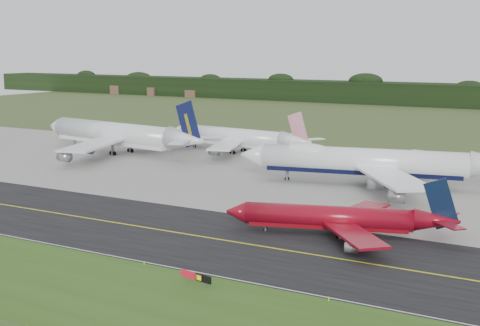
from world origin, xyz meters
name	(u,v)px	position (x,y,z in m)	size (l,w,h in m)	color
ground	(219,232)	(0.00, 0.00, 0.00)	(600.00, 600.00, 0.00)	#405125
grass_verge	(75,297)	(0.00, -35.00, 0.01)	(400.00, 30.00, 0.01)	#335117
taxiway	(206,237)	(0.00, -4.00, 0.01)	(400.00, 32.00, 0.02)	black
apron	(330,181)	(0.00, 51.00, 0.01)	(400.00, 78.00, 0.01)	gray
taxiway_centreline	(206,237)	(0.00, -4.00, 0.03)	(400.00, 0.40, 0.00)	yellow
taxiway_edge_line	(150,263)	(0.00, -19.50, 0.03)	(400.00, 0.25, 0.00)	silver
jet_ba_747	(373,162)	(10.60, 50.11, 5.53)	(64.24, 52.45, 16.24)	white
jet_red_737	(341,218)	(18.95, 8.15, 2.91)	(38.15, 30.35, 10.51)	maroon
jet_navy_gold	(121,135)	(-69.69, 59.29, 5.63)	(66.35, 57.24, 17.14)	white
jet_star_tail	(238,138)	(-40.44, 77.95, 4.52)	(51.47, 42.78, 13.57)	white
taxiway_sign	(196,277)	(10.96, -24.01, 1.24)	(5.24, 1.09, 1.76)	slate
edge_marker_center	(144,263)	(-0.25, -20.50, 0.25)	(0.16, 0.16, 0.50)	yellow
edge_marker_right	(329,299)	(28.33, -20.50, 0.25)	(0.16, 0.16, 0.50)	yellow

